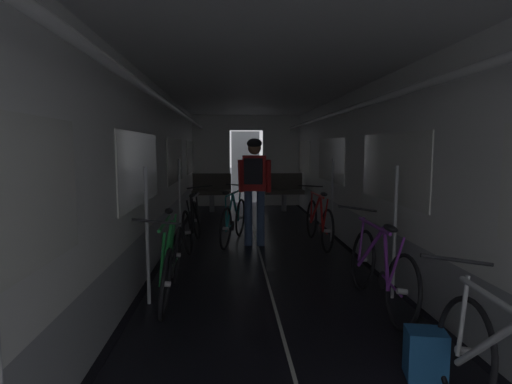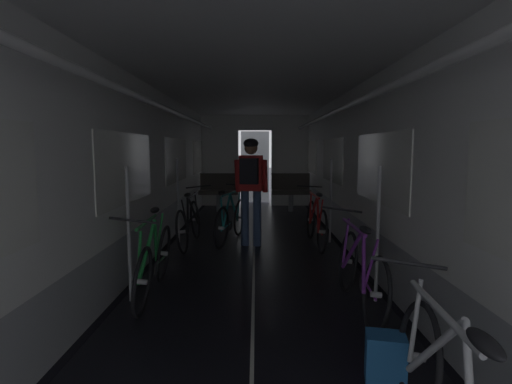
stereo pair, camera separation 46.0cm
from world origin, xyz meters
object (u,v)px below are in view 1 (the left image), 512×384
Objects in this scene: bicycle_teal_in_aisle at (233,220)px; backpack_on_floor at (425,354)px; bicycle_black at (192,223)px; bench_seat_far_left at (212,189)px; bicycle_red at (319,222)px; bicycle_green at (171,263)px; bench_seat_far_right at (284,188)px; bicycle_purple at (380,269)px; person_cyclist_aisle at (254,180)px.

backpack_on_floor is (1.29, -4.10, -0.21)m from bicycle_teal_in_aisle.
bicycle_black is 4.31m from backpack_on_floor.
backpack_on_floor is at bearing -72.48° from bicycle_teal_in_aisle.
bench_seat_far_left is 7.66m from backpack_on_floor.
bicycle_red is at bearing -0.31° from bicycle_black.
bench_seat_far_left is 5.84m from bicycle_green.
bench_seat_far_right is 6.18m from bicycle_purple.
bicycle_green is 2.54m from backpack_on_floor.
bicycle_black is 0.98× the size of person_cyclist_aisle.
person_cyclist_aisle is (0.99, -0.02, 0.69)m from bicycle_black.
bicycle_green is (-0.01, -2.24, -0.00)m from bicycle_black.
bicycle_purple is at bearing 83.43° from backpack_on_floor.
bench_seat_far_left is at bearing 103.21° from person_cyclist_aisle.
bicycle_black is at bearing 129.03° from bicycle_purple.
bicycle_black is at bearing 89.72° from bicycle_green.
bench_seat_far_left is at bearing 107.50° from bicycle_purple.
bicycle_black is 2.05m from bicycle_red.
bench_seat_far_left is 0.57× the size of person_cyclist_aisle.
bench_seat_far_right is 6.16m from bicycle_green.
bicycle_black is 0.70m from bicycle_teal_in_aisle.
bicycle_black is 3.32m from bicycle_purple.
person_cyclist_aisle is 4.04m from backpack_on_floor.
bench_seat_far_right is at bearing 68.88° from bicycle_teal_in_aisle.
bench_seat_far_right reaches higher than bicycle_red.
bench_seat_far_left is at bearing 88.46° from bicycle_green.
person_cyclist_aisle is at bearing -179.78° from bicycle_red.
bench_seat_far_left is 3.74m from person_cyclist_aisle.
person_cyclist_aisle is at bearing 65.68° from bicycle_green.
bicycle_teal_in_aisle is at bearing -111.12° from bench_seat_far_right.
bench_seat_far_left is 0.58× the size of bicycle_green.
person_cyclist_aisle reaches higher than bicycle_teal_in_aisle.
bicycle_purple is at bearing -88.63° from bench_seat_far_right.
backpack_on_floor is at bearing -76.38° from bench_seat_far_left.
backpack_on_floor is (0.00, -7.44, -0.40)m from bench_seat_far_right.
bicycle_green is (-2.06, -2.23, -0.00)m from bicycle_red.
bicycle_green is 2.58m from bicycle_teal_in_aisle.
bicycle_teal_in_aisle is at bearing 141.36° from person_cyclist_aisle.
bench_seat_far_left is 6.48m from bicycle_purple.
bench_seat_far_right is at bearing 75.23° from person_cyclist_aisle.
bicycle_black is 1.00× the size of bicycle_green.
bicycle_purple is 2.57m from bicycle_red.
bicycle_black is 1.21m from person_cyclist_aisle.
bench_seat_far_left and bicycle_green have the same top height.
bicycle_purple is 1.00× the size of bicycle_red.
bench_seat_far_right is 4.09m from bicycle_black.
bench_seat_far_left is 0.59× the size of bicycle_teal_in_aisle.
person_cyclist_aisle is (1.00, 2.22, 0.69)m from bicycle_green.
bicycle_red is at bearing 88.52° from backpack_on_floor.
bicycle_black is 1.00× the size of bicycle_red.
person_cyclist_aisle is at bearing 113.20° from bicycle_purple.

